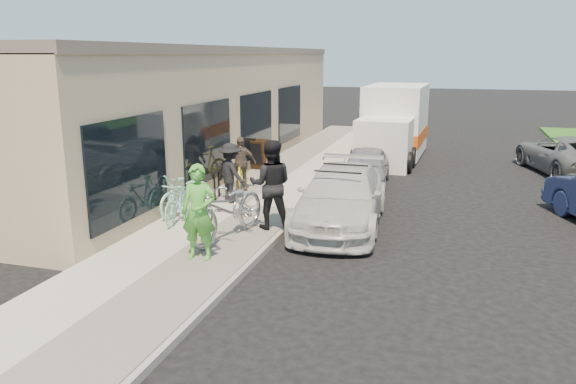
# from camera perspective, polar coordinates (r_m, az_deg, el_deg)

# --- Properties ---
(ground) EXTENTS (120.00, 120.00, 0.00)m
(ground) POSITION_cam_1_polar(r_m,az_deg,el_deg) (11.47, -0.30, -6.49)
(ground) COLOR black
(ground) RESTS_ON ground
(sidewalk) EXTENTS (3.00, 34.00, 0.15)m
(sidewalk) POSITION_cam_1_polar(r_m,az_deg,el_deg) (14.77, -4.30, -1.54)
(sidewalk) COLOR #ADA89C
(sidewalk) RESTS_ON ground
(curb) EXTENTS (0.12, 34.00, 0.13)m
(curb) POSITION_cam_1_polar(r_m,az_deg,el_deg) (14.31, 1.51, -2.06)
(curb) COLOR gray
(curb) RESTS_ON ground
(storefront) EXTENTS (3.60, 20.00, 4.22)m
(storefront) POSITION_cam_1_polar(r_m,az_deg,el_deg) (20.19, -7.97, 8.42)
(storefront) COLOR tan
(storefront) RESTS_ON ground
(bike_rack) EXTENTS (0.15, 0.55, 0.78)m
(bike_rack) POSITION_cam_1_polar(r_m,az_deg,el_deg) (15.29, -7.26, 1.02)
(bike_rack) COLOR black
(bike_rack) RESTS_ON sidewalk
(sandwich_board) EXTENTS (0.62, 0.63, 1.00)m
(sandwich_board) POSITION_cam_1_polar(r_m,az_deg,el_deg) (19.19, -3.21, 3.85)
(sandwich_board) COLOR black
(sandwich_board) RESTS_ON sidewalk
(sedan_white) EXTENTS (2.23, 4.86, 1.42)m
(sedan_white) POSITION_cam_1_polar(r_m,az_deg,el_deg) (13.31, 5.46, -0.56)
(sedan_white) COLOR silver
(sedan_white) RESTS_ON ground
(sedan_silver) EXTENTS (1.63, 3.53, 1.17)m
(sedan_silver) POSITION_cam_1_polar(r_m,az_deg,el_deg) (17.57, 7.90, 2.56)
(sedan_silver) COLOR #939398
(sedan_silver) RESTS_ON ground
(moving_truck) EXTENTS (2.31, 5.77, 2.80)m
(moving_truck) POSITION_cam_1_polar(r_m,az_deg,el_deg) (22.34, 10.68, 6.56)
(moving_truck) COLOR silver
(moving_truck) RESTS_ON ground
(far_car_gray) EXTENTS (3.33, 5.04, 1.29)m
(far_car_gray) POSITION_cam_1_polar(r_m,az_deg,el_deg) (21.46, 26.41, 3.43)
(far_car_gray) COLOR #5C5F62
(far_car_gray) RESTS_ON ground
(tandem_bike) EXTENTS (1.39, 2.64, 1.32)m
(tandem_bike) POSITION_cam_1_polar(r_m,az_deg,el_deg) (11.92, -6.04, -1.68)
(tandem_bike) COLOR #B3B3B5
(tandem_bike) RESTS_ON sidewalk
(woman_rider) EXTENTS (0.71, 0.50, 1.85)m
(woman_rider) POSITION_cam_1_polar(r_m,az_deg,el_deg) (10.75, -9.06, -2.05)
(woman_rider) COLOR green
(woman_rider) RESTS_ON sidewalk
(man_standing) EXTENTS (1.14, 0.98, 2.01)m
(man_standing) POSITION_cam_1_polar(r_m,az_deg,el_deg) (12.52, -1.76, 0.78)
(man_standing) COLOR black
(man_standing) RESTS_ON sidewalk
(cruiser_bike_a) EXTENTS (0.66, 1.69, 0.99)m
(cruiser_bike_a) POSITION_cam_1_polar(r_m,az_deg,el_deg) (13.36, -11.13, -0.90)
(cruiser_bike_a) COLOR #94DEC2
(cruiser_bike_a) RESTS_ON sidewalk
(cruiser_bike_b) EXTENTS (1.02, 2.04, 1.02)m
(cruiser_bike_b) POSITION_cam_1_polar(r_m,az_deg,el_deg) (14.05, -10.32, -0.07)
(cruiser_bike_b) COLOR #94DEC2
(cruiser_bike_b) RESTS_ON sidewalk
(cruiser_bike_c) EXTENTS (1.15, 1.94, 1.13)m
(cruiser_bike_c) POSITION_cam_1_polar(r_m,az_deg,el_deg) (16.62, -4.92, 2.44)
(cruiser_bike_c) COLOR yellow
(cruiser_bike_c) RESTS_ON sidewalk
(bystander_a) EXTENTS (1.18, 1.02, 1.59)m
(bystander_a) POSITION_cam_1_polar(r_m,az_deg,el_deg) (14.83, -5.86, 1.94)
(bystander_a) COLOR black
(bystander_a) RESTS_ON sidewalk
(bystander_b) EXTENTS (0.99, 0.69, 1.56)m
(bystander_b) POSITION_cam_1_polar(r_m,az_deg,el_deg) (16.18, -4.86, 2.90)
(bystander_b) COLOR brown
(bystander_b) RESTS_ON sidewalk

